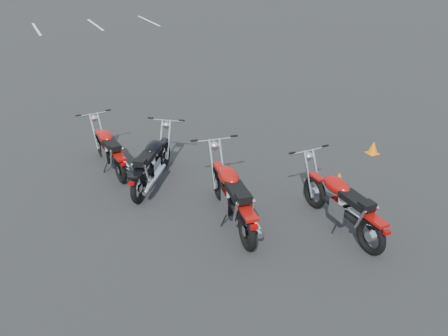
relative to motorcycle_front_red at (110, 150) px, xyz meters
name	(u,v)px	position (x,y,z in m)	size (l,w,h in m)	color
ground	(229,222)	(1.24, -2.68, -0.41)	(120.00, 120.00, 0.00)	black
motorcycle_front_red	(110,150)	(0.00, 0.00, 0.00)	(0.72, 1.85, 0.91)	black
motorcycle_second_black	(152,163)	(0.55, -0.94, 0.02)	(1.49, 1.72, 0.94)	black
motorcycle_third_red	(233,196)	(1.30, -2.67, 0.06)	(0.84, 2.12, 1.04)	black
motorcycle_rear_red	(342,203)	(2.71, -3.58, 0.03)	(0.77, 1.99, 0.97)	black
training_cone_near	(339,180)	(3.50, -2.59, -0.25)	(0.27, 0.27, 0.32)	orange
training_cone_far	(373,147)	(5.11, -1.75, -0.28)	(0.23, 0.23, 0.28)	orange
parking_line_stripes	(5,31)	(-1.26, 17.32, -0.41)	(15.12, 4.00, 0.01)	silver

